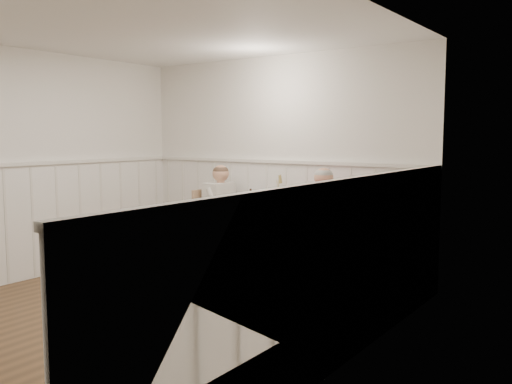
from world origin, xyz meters
TOP-DOWN VIEW (x-y plane):
  - ground_plane at (0.00, 0.00)m, footprint 4.50×4.50m
  - room_shell at (0.00, 0.00)m, footprint 4.04×4.54m
  - wainscot at (0.00, 0.69)m, footprint 4.00×4.49m
  - dining_table at (0.11, 1.84)m, footprint 0.92×0.70m
  - chair_right at (0.90, 1.92)m, footprint 0.46×0.46m
  - chair_left at (-0.65, 1.80)m, footprint 0.47×0.47m
  - man_in_pink at (0.83, 1.89)m, footprint 0.62×0.43m
  - diner_cream at (-0.59, 1.87)m, footprint 0.61×0.43m
  - plate_man at (0.30, 1.81)m, footprint 0.25×0.25m
  - plate_diner at (-0.15, 1.82)m, footprint 0.23×0.23m
  - beer_glass_a at (0.20, 2.01)m, footprint 0.07×0.07m
  - beer_glass_b at (0.06, 2.02)m, footprint 0.08×0.08m
  - beer_bottle at (-0.24, 2.02)m, footprint 0.07×0.07m
  - rolled_napkin at (0.34, 1.58)m, footprint 0.22×0.12m
  - grass_vase at (0.08, 2.14)m, footprint 0.05×0.05m
  - gingham_mat at (-0.23, 2.06)m, footprint 0.34×0.31m

SIDE VIEW (x-z plane):
  - ground_plane at x=0.00m, z-range 0.00..0.00m
  - chair_right at x=0.90m, z-range 0.04..0.89m
  - chair_left at x=-0.65m, z-range 0.04..1.01m
  - diner_cream at x=-0.59m, z-range -0.10..1.19m
  - man_in_pink at x=0.83m, z-range -0.11..1.21m
  - dining_table at x=0.11m, z-range 0.27..1.02m
  - wainscot at x=0.00m, z-range 0.02..1.36m
  - gingham_mat at x=-0.23m, z-range 0.75..0.76m
  - plate_diner at x=-0.15m, z-range 0.74..0.80m
  - plate_man at x=0.30m, z-range 0.74..0.80m
  - rolled_napkin at x=0.34m, z-range 0.75..0.80m
  - beer_bottle at x=-0.24m, z-range 0.74..0.97m
  - beer_glass_a at x=0.20m, z-range 0.78..0.96m
  - beer_glass_b at x=0.06m, z-range 0.79..0.99m
  - grass_vase at x=0.08m, z-range 0.73..1.17m
  - room_shell at x=0.00m, z-range 0.22..2.82m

